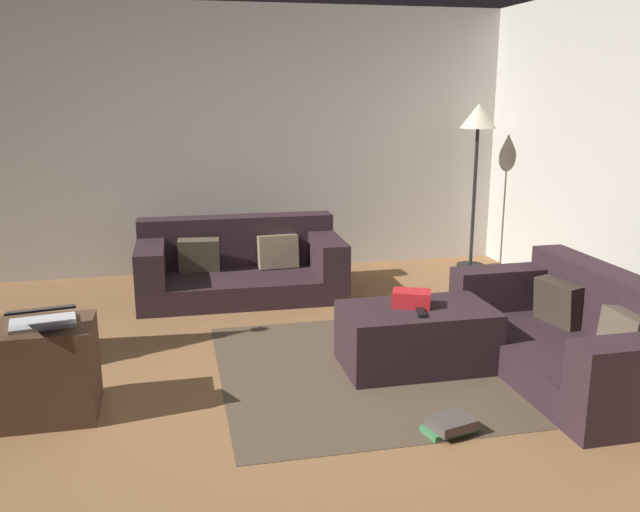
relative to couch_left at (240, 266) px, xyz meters
name	(u,v)px	position (x,y,z in m)	size (l,w,h in m)	color
ground_plane	(235,406)	(-0.27, -2.25, -0.26)	(6.40, 6.40, 0.00)	brown
rear_partition	(200,142)	(-0.27, 0.89, 1.04)	(6.40, 0.12, 2.60)	beige
couch_left	(240,266)	(0.00, 0.00, 0.00)	(1.79, 0.94, 0.66)	#2D1E23
couch_right	(582,336)	(1.98, -2.25, 0.00)	(0.92, 1.76, 0.65)	#2D1E23
ottoman	(417,337)	(0.98, -1.91, -0.05)	(0.99, 0.58, 0.41)	#2D1E23
gift_box	(412,298)	(0.95, -1.87, 0.20)	(0.25, 0.16, 0.11)	red
tv_remote	(421,312)	(0.95, -2.04, 0.16)	(0.05, 0.16, 0.02)	black
side_table	(48,370)	(-1.29, -2.13, 0.01)	(0.52, 0.44, 0.54)	#4C3323
laptop	(42,318)	(-1.28, -2.18, 0.34)	(0.40, 0.41, 0.16)	silver
book_stack	(451,425)	(0.84, -2.82, -0.21)	(0.32, 0.24, 0.09)	#387A47
corner_lamp	(478,129)	(2.44, 0.42, 1.16)	(0.36, 0.36, 1.66)	black
area_rug	(416,365)	(0.98, -1.91, -0.25)	(2.60, 2.00, 0.01)	#4E3F2E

